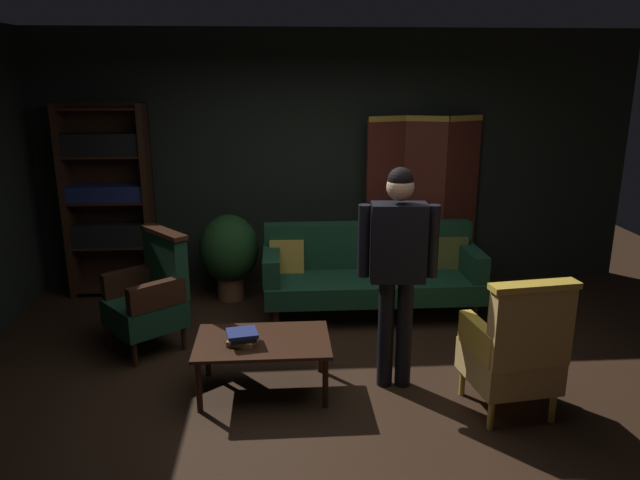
% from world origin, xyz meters
% --- Properties ---
extents(ground_plane, '(10.00, 10.00, 0.00)m').
position_xyz_m(ground_plane, '(0.00, 0.00, 0.00)').
color(ground_plane, black).
extents(back_wall, '(7.20, 0.10, 2.80)m').
position_xyz_m(back_wall, '(0.00, 2.45, 1.40)').
color(back_wall, black).
rests_on(back_wall, ground_plane).
extents(folding_screen, '(1.30, 0.24, 1.90)m').
position_xyz_m(folding_screen, '(1.24, 2.24, 0.99)').
color(folding_screen, '#5B2319').
rests_on(folding_screen, ground_plane).
extents(bookshelf, '(0.90, 0.32, 2.05)m').
position_xyz_m(bookshelf, '(-2.15, 2.19, 1.07)').
color(bookshelf, black).
rests_on(bookshelf, ground_plane).
extents(velvet_couch, '(2.12, 0.78, 0.88)m').
position_xyz_m(velvet_couch, '(0.55, 1.45, 0.45)').
color(velvet_couch, black).
rests_on(velvet_couch, ground_plane).
extents(coffee_table, '(1.00, 0.64, 0.42)m').
position_xyz_m(coffee_table, '(-0.49, -0.03, 0.37)').
color(coffee_table, black).
rests_on(coffee_table, ground_plane).
extents(armchair_gilt_accent, '(0.65, 0.64, 1.04)m').
position_xyz_m(armchair_gilt_accent, '(1.27, -0.47, 0.49)').
color(armchair_gilt_accent, gold).
rests_on(armchair_gilt_accent, ground_plane).
extents(armchair_wing_left, '(0.81, 0.81, 1.04)m').
position_xyz_m(armchair_wing_left, '(-1.47, 0.79, 0.49)').
color(armchair_wing_left, black).
rests_on(armchair_wing_left, ground_plane).
extents(standing_figure, '(0.59, 0.25, 1.70)m').
position_xyz_m(standing_figure, '(0.51, -0.01, 1.03)').
color(standing_figure, black).
rests_on(standing_figure, ground_plane).
extents(potted_plant, '(0.62, 0.62, 0.92)m').
position_xyz_m(potted_plant, '(-0.88, 1.92, 0.53)').
color(potted_plant, brown).
rests_on(potted_plant, ground_plane).
extents(book_tan_leather, '(0.23, 0.21, 0.04)m').
position_xyz_m(book_tan_leather, '(-0.63, -0.10, 0.44)').
color(book_tan_leather, '#9E7A47').
rests_on(book_tan_leather, coffee_table).
extents(book_black_cloth, '(0.22, 0.22, 0.03)m').
position_xyz_m(book_black_cloth, '(-0.63, -0.10, 0.48)').
color(book_black_cloth, black).
rests_on(book_black_cloth, book_tan_leather).
extents(book_navy_cloth, '(0.25, 0.23, 0.03)m').
position_xyz_m(book_navy_cloth, '(-0.63, -0.10, 0.51)').
color(book_navy_cloth, navy).
rests_on(book_navy_cloth, book_black_cloth).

